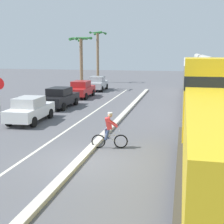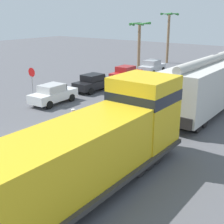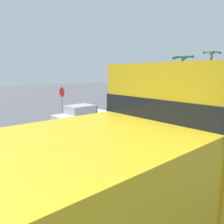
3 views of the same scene
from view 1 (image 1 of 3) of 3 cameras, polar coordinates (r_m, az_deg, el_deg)
name	(u,v)px [view 1 (image 1 of 3)]	position (r m, az deg, el deg)	size (l,w,h in m)	color
ground_plane	(81,161)	(13.20, -5.73, -8.87)	(120.00, 120.00, 0.00)	#56565B
median_curb	(113,126)	(18.72, 0.10, -2.52)	(0.36, 36.00, 0.16)	beige
lane_stripe	(75,125)	(19.40, -6.83, -2.35)	(0.14, 36.00, 0.01)	silver
hopper_car_lead	(204,86)	(22.71, 16.50, 4.55)	(2.90, 10.60, 4.18)	beige
hopper_car_middle	(197,74)	(34.25, 15.36, 6.69)	(2.90, 10.60, 4.18)	beige
parked_car_white	(30,109)	(20.59, -14.76, 0.45)	(1.94, 4.25, 1.62)	silver
parked_car_black	(60,98)	(25.35, -9.46, 2.63)	(1.95, 4.26, 1.62)	black
parked_car_red	(81,89)	(30.65, -5.62, 4.18)	(1.88, 4.23, 1.62)	red
parked_car_silver	(97,83)	(36.01, -2.68, 5.26)	(1.97, 4.27, 1.62)	#B7BABF
cyclist	(109,131)	(14.54, -0.51, -3.55)	(1.68, 0.55, 1.71)	black
palm_tree_near	(98,47)	(44.55, -2.64, 11.81)	(2.30, 2.27, 7.21)	#846647
palm_tree_far	(81,50)	(36.08, -5.72, 11.15)	(2.52, 2.69, 6.24)	#846647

